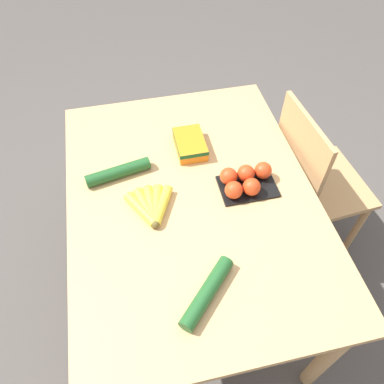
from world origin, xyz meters
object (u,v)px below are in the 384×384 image
object	(u,v)px
carrot_bag	(190,143)
cucumber_near	(207,292)
cucumber_far	(118,172)
tomato_pack	(245,180)
banana_bunch	(151,207)
chair	(311,183)

from	to	relation	value
carrot_bag	cucumber_near	xyz separation A→B (m)	(0.66, -0.09, -0.01)
cucumber_far	carrot_bag	bearing A→B (deg)	106.20
cucumber_near	cucumber_far	world-z (taller)	same
cucumber_near	cucumber_far	size ratio (longest dim) A/B	0.84
tomato_pack	cucumber_near	world-z (taller)	tomato_pack
banana_bunch	carrot_bag	bearing A→B (deg)	143.83
banana_bunch	tomato_pack	xyz separation A→B (m)	(-0.03, 0.37, 0.02)
carrot_bag	cucumber_far	xyz separation A→B (m)	(0.09, -0.31, -0.01)
tomato_pack	cucumber_far	world-z (taller)	tomato_pack
chair	cucumber_far	bearing A→B (deg)	84.95
tomato_pack	cucumber_far	xyz separation A→B (m)	(-0.16, -0.48, -0.01)
tomato_pack	cucumber_far	distance (m)	0.50
carrot_bag	cucumber_near	world-z (taller)	carrot_bag
tomato_pack	carrot_bag	bearing A→B (deg)	-147.11
banana_bunch	cucumber_near	world-z (taller)	cucumber_near
cucumber_near	chair	bearing A→B (deg)	129.69
tomato_pack	cucumber_near	bearing A→B (deg)	-31.72
banana_bunch	cucumber_far	distance (m)	0.22
carrot_bag	banana_bunch	bearing A→B (deg)	-36.17
cucumber_far	chair	bearing A→B (deg)	89.40
chair	carrot_bag	bearing A→B (deg)	75.83
cucumber_far	tomato_pack	bearing A→B (deg)	71.25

